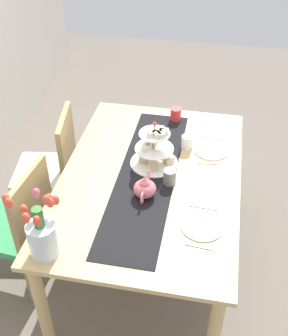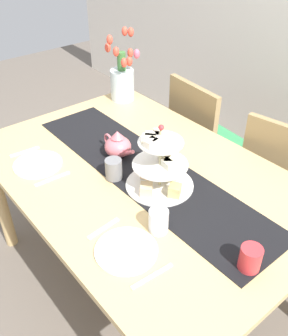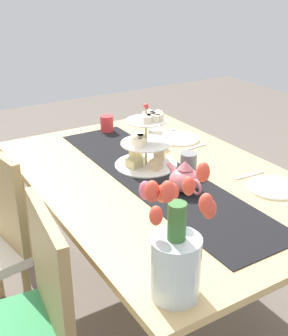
# 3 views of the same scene
# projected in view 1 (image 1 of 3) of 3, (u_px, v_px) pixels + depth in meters

# --- Properties ---
(ground_plane) EXTENTS (8.00, 8.00, 0.00)m
(ground_plane) POSITION_uv_depth(u_px,v_px,m) (149.00, 258.00, 3.10)
(ground_plane) COLOR #6B6056
(dining_table) EXTENTS (1.62, 1.08, 0.76)m
(dining_table) POSITION_uv_depth(u_px,v_px,m) (150.00, 188.00, 2.69)
(dining_table) COLOR tan
(dining_table) RESTS_ON ground_plane
(chair_left) EXTENTS (0.46, 0.46, 0.91)m
(chair_left) POSITION_uv_depth(u_px,v_px,m) (19.00, 223.00, 2.67)
(chair_left) COLOR #9C8254
(chair_left) RESTS_ON ground_plane
(chair_right) EXTENTS (0.48, 0.48, 0.91)m
(chair_right) POSITION_uv_depth(u_px,v_px,m) (53.00, 165.00, 3.13)
(chair_right) COLOR #9C8254
(chair_right) RESTS_ON ground_plane
(table_runner) EXTENTS (1.41, 0.34, 0.00)m
(table_runner) POSITION_uv_depth(u_px,v_px,m) (147.00, 176.00, 2.63)
(table_runner) COLOR black
(table_runner) RESTS_ON dining_table
(tiered_cake_stand) EXTENTS (0.30, 0.30, 0.30)m
(tiered_cake_stand) POSITION_uv_depth(u_px,v_px,m) (155.00, 150.00, 2.67)
(tiered_cake_stand) COLOR beige
(tiered_cake_stand) RESTS_ON table_runner
(teapot) EXTENTS (0.24, 0.13, 0.14)m
(teapot) POSITION_uv_depth(u_px,v_px,m) (145.00, 188.00, 2.45)
(teapot) COLOR #D66B75
(teapot) RESTS_ON table_runner
(tulip_vase) EXTENTS (0.25, 0.21, 0.42)m
(tulip_vase) POSITION_uv_depth(u_px,v_px,m) (42.00, 234.00, 2.08)
(tulip_vase) COLOR silver
(tulip_vase) RESTS_ON dining_table
(dinner_plate_left) EXTENTS (0.23, 0.23, 0.01)m
(dinner_plate_left) POSITION_uv_depth(u_px,v_px,m) (202.00, 226.00, 2.30)
(dinner_plate_left) COLOR white
(dinner_plate_left) RESTS_ON dining_table
(fork_left) EXTENTS (0.03, 0.15, 0.01)m
(fork_left) POSITION_uv_depth(u_px,v_px,m) (200.00, 246.00, 2.19)
(fork_left) COLOR silver
(fork_left) RESTS_ON dining_table
(knife_left) EXTENTS (0.02, 0.17, 0.01)m
(knife_left) POSITION_uv_depth(u_px,v_px,m) (204.00, 207.00, 2.41)
(knife_left) COLOR silver
(knife_left) RESTS_ON dining_table
(dinner_plate_right) EXTENTS (0.23, 0.23, 0.01)m
(dinner_plate_right) POSITION_uv_depth(u_px,v_px,m) (211.00, 150.00, 2.84)
(dinner_plate_right) COLOR white
(dinner_plate_right) RESTS_ON dining_table
(fork_right) EXTENTS (0.03, 0.15, 0.01)m
(fork_right) POSITION_uv_depth(u_px,v_px,m) (210.00, 163.00, 2.73)
(fork_right) COLOR silver
(fork_right) RESTS_ON dining_table
(knife_right) EXTENTS (0.03, 0.17, 0.01)m
(knife_right) POSITION_uv_depth(u_px,v_px,m) (213.00, 138.00, 2.95)
(knife_right) COLOR silver
(knife_right) RESTS_ON dining_table
(mug_grey) EXTENTS (0.08, 0.08, 0.09)m
(mug_grey) POSITION_uv_depth(u_px,v_px,m) (170.00, 177.00, 2.55)
(mug_grey) COLOR slate
(mug_grey) RESTS_ON table_runner
(mug_white_text) EXTENTS (0.08, 0.08, 0.09)m
(mug_white_text) POSITION_uv_depth(u_px,v_px,m) (187.00, 142.00, 2.83)
(mug_white_text) COLOR white
(mug_white_text) RESTS_ON dining_table
(mug_orange) EXTENTS (0.08, 0.08, 0.09)m
(mug_orange) POSITION_uv_depth(u_px,v_px,m) (176.00, 114.00, 3.10)
(mug_orange) COLOR red
(mug_orange) RESTS_ON dining_table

